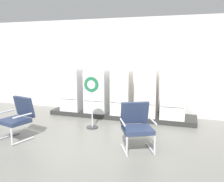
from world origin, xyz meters
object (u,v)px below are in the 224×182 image
Objects in this scene: armchair_right at (137,124)px; refrigerator_4 at (174,90)px; refrigerator_3 at (147,88)px; armchair_left at (18,116)px; refrigerator_1 at (97,85)px; sign_stand at (92,105)px; refrigerator_0 at (72,84)px; refrigerator_2 at (122,87)px.

refrigerator_4 is at bearing 74.49° from armchair_right.
refrigerator_3 is 0.78m from refrigerator_4.
armchair_left is (-2.70, -2.53, -0.46)m from refrigerator_3.
armchair_right is (1.79, -2.21, -0.46)m from refrigerator_1.
sign_stand is at bearing -136.32° from refrigerator_3.
refrigerator_4 is at bearing 35.67° from armchair_left.
armchair_right is at bearing -39.19° from refrigerator_0.
armchair_left is at bearing -137.52° from sign_stand.
refrigerator_4 is (2.40, 0.00, -0.03)m from refrigerator_1.
refrigerator_4 is (3.29, 0.03, -0.03)m from refrigerator_0.
refrigerator_1 reaches higher than refrigerator_0.
refrigerator_2 reaches higher than armchair_left.
refrigerator_1 is at bearing 129.03° from armchair_right.
refrigerator_2 is 2.44m from armchair_right.
armchair_left is at bearing -127.44° from refrigerator_2.
refrigerator_3 reaches higher than sign_stand.
refrigerator_1 is 1.04× the size of refrigerator_4.
refrigerator_0 is 1.14× the size of sign_stand.
sign_stand is at bearing -44.43° from refrigerator_0.
refrigerator_0 is 1.00× the size of refrigerator_3.
armchair_right is (-0.61, -2.21, -0.42)m from refrigerator_4.
refrigerator_0 is at bearing -179.44° from refrigerator_2.
sign_stand is at bearing 42.48° from armchair_left.
refrigerator_1 reaches higher than refrigerator_4.
refrigerator_2 reaches higher than refrigerator_4.
refrigerator_4 is at bearing 0.46° from refrigerator_0.
refrigerator_4 is at bearing 0.34° from refrigerator_2.
refrigerator_1 is 2.40m from refrigerator_4.
refrigerator_1 is 1.00× the size of refrigerator_3.
armchair_right is (2.87, 0.29, 0.00)m from armchair_left.
refrigerator_3 is 1.62× the size of armchair_right.
sign_stand is at bearing -112.70° from refrigerator_2.
armchair_left is (-3.48, -2.50, -0.42)m from refrigerator_4.
refrigerator_4 is at bearing 30.30° from sign_stand.
refrigerator_3 is at bearing 2.64° from refrigerator_2.
refrigerator_4 is 1.11× the size of sign_stand.
refrigerator_2 is 1.57× the size of armchair_right.
armchair_right is (0.96, -2.20, -0.43)m from refrigerator_2.
sign_stand is at bearing -149.70° from refrigerator_4.
armchair_left is (-0.19, -2.47, -0.46)m from refrigerator_0.
refrigerator_0 reaches higher than armchair_right.
sign_stand reaches higher than armchair_left.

